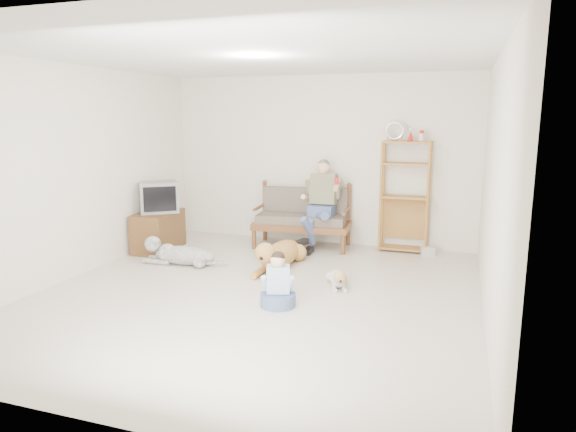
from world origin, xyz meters
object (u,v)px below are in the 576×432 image
(etagere, at_px, (405,196))
(tv_stand, at_px, (158,231))
(loveseat, at_px, (303,216))
(golden_retriever, at_px, (278,255))

(etagere, height_order, tv_stand, etagere)
(loveseat, height_order, etagere, etagere)
(golden_retriever, bearing_deg, etagere, 45.95)
(loveseat, bearing_deg, golden_retriever, -92.86)
(tv_stand, distance_m, golden_retriever, 2.14)
(etagere, xyz_separation_m, tv_stand, (-3.62, -1.14, -0.57))
(golden_retriever, bearing_deg, loveseat, 93.29)
(etagere, relative_size, tv_stand, 2.12)
(loveseat, relative_size, etagere, 0.78)
(tv_stand, relative_size, golden_retriever, 0.61)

